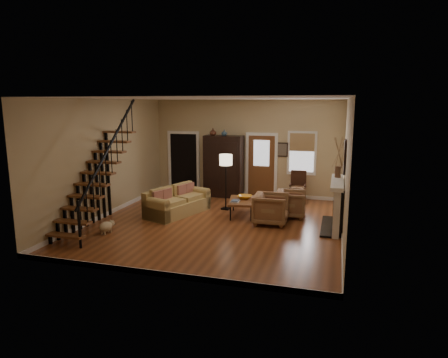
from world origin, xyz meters
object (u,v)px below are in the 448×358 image
(armoire, at_px, (224,166))
(side_chair, at_px, (298,187))
(coffee_table, at_px, (242,208))
(floor_lamp, at_px, (226,182))
(armchair_right, at_px, (291,204))
(armchair_left, at_px, (271,209))
(sofa, at_px, (178,201))

(armoire, xyz_separation_m, side_chair, (2.55, -0.20, -0.54))
(coffee_table, bearing_deg, floor_lamp, 139.06)
(armoire, xyz_separation_m, armchair_right, (2.54, -1.94, -0.68))
(armoire, distance_m, armchair_right, 3.27)
(armoire, xyz_separation_m, armchair_left, (2.11, -2.77, -0.64))
(armchair_right, bearing_deg, coffee_table, 99.51)
(armchair_left, distance_m, armchair_right, 0.94)
(sofa, bearing_deg, floor_lamp, 56.06)
(coffee_table, distance_m, armchair_left, 1.10)
(coffee_table, distance_m, side_chair, 2.45)
(armoire, height_order, sofa, armoire)
(coffee_table, xyz_separation_m, armchair_right, (1.37, 0.28, 0.14))
(armoire, height_order, armchair_left, armoire)
(armoire, bearing_deg, armchair_right, -37.26)
(coffee_table, height_order, armchair_left, armchair_left)
(sofa, xyz_separation_m, armchair_right, (3.19, 0.64, -0.00))
(sofa, height_order, armchair_right, sofa)
(coffee_table, height_order, armchair_right, armchair_right)
(armoire, relative_size, armchair_left, 2.35)
(coffee_table, bearing_deg, armchair_right, 11.61)
(armoire, bearing_deg, armchair_left, -52.70)
(floor_lamp, bearing_deg, side_chair, 36.22)
(armchair_left, bearing_deg, armoire, 36.19)
(sofa, xyz_separation_m, armchair_left, (2.76, -0.20, 0.03))
(armchair_left, bearing_deg, floor_lamp, 53.76)
(floor_lamp, relative_size, side_chair, 1.65)
(armchair_left, xyz_separation_m, side_chair, (0.44, 2.57, 0.10))
(floor_lamp, bearing_deg, armoire, 108.12)
(armoire, xyz_separation_m, sofa, (-0.65, -2.57, -0.67))
(armchair_left, bearing_deg, side_chair, -10.88)
(floor_lamp, bearing_deg, armchair_left, -35.14)
(side_chair, bearing_deg, armchair_right, -90.18)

